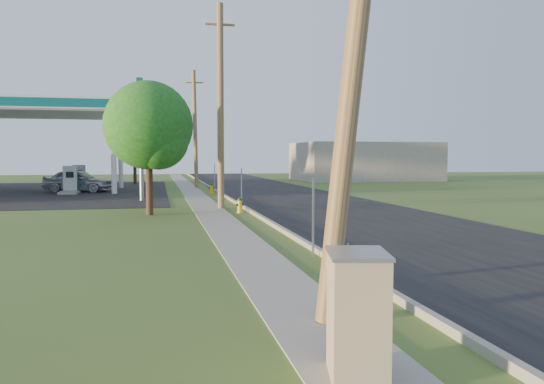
% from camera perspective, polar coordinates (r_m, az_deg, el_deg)
% --- Properties ---
extents(ground_plane, '(140.00, 140.00, 0.00)m').
position_cam_1_polar(ground_plane, '(9.62, 10.25, -11.51)').
color(ground_plane, '#395221').
rests_on(ground_plane, ground).
extents(road, '(8.00, 120.00, 0.02)m').
position_cam_1_polar(road, '(20.40, 11.27, -3.35)').
color(road, black).
rests_on(road, ground).
extents(curb, '(0.15, 120.00, 0.15)m').
position_cam_1_polar(curb, '(19.17, 0.21, -3.54)').
color(curb, gray).
rests_on(curb, ground).
extents(sidewalk, '(1.50, 120.00, 0.03)m').
position_cam_1_polar(sidewalk, '(18.88, -5.00, -3.85)').
color(sidewalk, gray).
rests_on(sidewalk, ground).
extents(utility_pole_near, '(1.40, 0.32, 9.48)m').
position_cam_1_polar(utility_pole_near, '(8.44, 9.41, 19.37)').
color(utility_pole_near, brown).
rests_on(utility_pole_near, ground).
extents(utility_pole_mid, '(1.40, 0.32, 9.80)m').
position_cam_1_polar(utility_pole_mid, '(25.86, -5.56, 9.18)').
color(utility_pole_mid, brown).
rests_on(utility_pole_mid, ground).
extents(utility_pole_far, '(1.40, 0.32, 9.50)m').
position_cam_1_polar(utility_pole_far, '(43.73, -8.28, 6.76)').
color(utility_pole_far, brown).
rests_on(utility_pole_far, ground).
extents(sign_post_near, '(0.05, 0.04, 2.00)m').
position_cam_1_polar(sign_post_near, '(13.41, 4.46, -2.75)').
color(sign_post_near, gray).
rests_on(sign_post_near, ground).
extents(sign_post_mid, '(0.05, 0.04, 2.00)m').
position_cam_1_polar(sign_post_mid, '(24.91, -3.30, 0.29)').
color(sign_post_mid, gray).
rests_on(sign_post_mid, ground).
extents(sign_post_far, '(0.05, 0.04, 2.00)m').
position_cam_1_polar(sign_post_far, '(37.00, -6.20, 1.43)').
color(sign_post_far, gray).
rests_on(sign_post_far, ground).
extents(gas_canopy, '(18.18, 9.18, 6.40)m').
position_cam_1_polar(gas_canopy, '(42.03, -26.73, 8.01)').
color(gas_canopy, silver).
rests_on(gas_canopy, ground).
extents(fuel_pump_ne, '(1.20, 3.20, 1.90)m').
position_cam_1_polar(fuel_pump_ne, '(39.07, -20.85, 0.92)').
color(fuel_pump_ne, gray).
rests_on(fuel_pump_ne, ground).
extents(fuel_pump_se, '(1.20, 3.20, 1.90)m').
position_cam_1_polar(fuel_pump_se, '(43.02, -20.04, 1.18)').
color(fuel_pump_se, gray).
rests_on(fuel_pump_se, ground).
extents(price_pylon, '(0.34, 2.04, 6.85)m').
position_cam_1_polar(price_pylon, '(31.22, -13.97, 9.04)').
color(price_pylon, gray).
rests_on(price_pylon, ground).
extents(distant_building, '(14.00, 10.00, 4.00)m').
position_cam_1_polar(distant_building, '(57.75, 9.83, 3.24)').
color(distant_building, gray).
rests_on(distant_building, ground).
extents(tree_verge, '(3.82, 3.82, 5.79)m').
position_cam_1_polar(tree_verge, '(23.49, -12.91, 6.64)').
color(tree_verge, '#342218').
rests_on(tree_verge, ground).
extents(tree_lot, '(5.14, 5.14, 7.79)m').
position_cam_1_polar(tree_lot, '(50.39, -14.49, 6.53)').
color(tree_lot, '#342218').
rests_on(tree_lot, ground).
extents(hydrant_near, '(0.42, 0.38, 0.82)m').
position_cam_1_polar(hydrant_near, '(10.69, 8.23, -7.72)').
color(hydrant_near, yellow).
rests_on(hydrant_near, ground).
extents(hydrant_mid, '(0.38, 0.34, 0.73)m').
position_cam_1_polar(hydrant_mid, '(23.88, -3.48, -1.41)').
color(hydrant_mid, yellow).
rests_on(hydrant_mid, ground).
extents(hydrant_far, '(0.38, 0.34, 0.74)m').
position_cam_1_polar(hydrant_far, '(36.37, -6.52, 0.38)').
color(hydrant_far, '#F2B10A').
rests_on(hydrant_far, ground).
extents(utility_cabinet, '(0.82, 0.98, 1.47)m').
position_cam_1_polar(utility_cabinet, '(6.21, 9.16, -13.03)').
color(utility_cabinet, tan).
rests_on(utility_cabinet, ground).
extents(car_silver, '(5.14, 3.34, 1.63)m').
position_cam_1_polar(car_silver, '(40.27, -20.13, 1.15)').
color(car_silver, '#B3B5BB').
rests_on(car_silver, ground).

